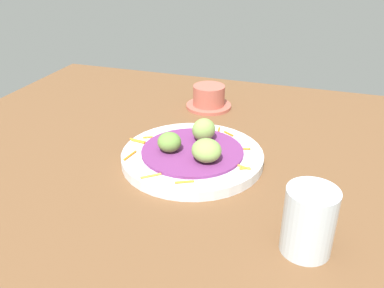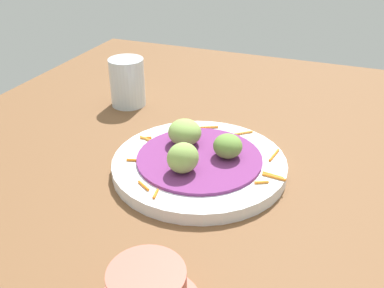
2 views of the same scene
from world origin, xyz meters
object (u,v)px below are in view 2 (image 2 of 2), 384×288
Objects in this scene: guac_scoop_left at (185,132)px; guac_scoop_right at (231,147)px; main_plate at (199,165)px; water_glass at (127,82)px; guac_scoop_center at (183,158)px.

guac_scoop_right is at bearing 80.43° from guac_scoop_left.
water_glass is (-18.33, -22.48, 3.88)cm from main_plate.
guac_scoop_center reaches higher than guac_scoop_right.
water_glass reaches higher than main_plate.
guac_scoop_right is at bearing 140.43° from guac_scoop_center.
main_plate is 29.26cm from water_glass.
guac_scoop_left is 8.22cm from guac_scoop_right.
guac_scoop_center is 1.05× the size of guac_scoop_right.
guac_scoop_right is 31.67cm from water_glass.
guac_scoop_right is (1.37, 8.11, -0.23)cm from guac_scoop_left.
main_plate is at bearing 50.80° from water_glass.
guac_scoop_right is at bearing 110.43° from main_plate.
guac_scoop_right is (-1.66, 4.45, 3.32)cm from main_plate.
guac_scoop_left is at bearing 50.88° from water_glass.
water_glass reaches higher than guac_scoop_center.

